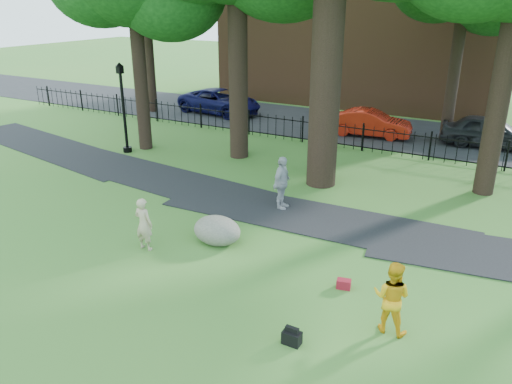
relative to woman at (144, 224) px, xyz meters
The scene contains 15 objects.
ground 2.46m from the woman, ahead, with size 120.00×120.00×0.00m, color #367127.
footpath 5.41m from the woman, 51.70° to the left, with size 36.00×2.60×0.03m, color black.
street 16.48m from the woman, 81.91° to the left, with size 80.00×7.00×0.02m, color black.
iron_fence 12.52m from the woman, 79.33° to the left, with size 44.00×0.04×1.20m.
brick_building 24.91m from the woman, 93.96° to the left, with size 18.00×8.00×12.00m, color brown.
woman is the anchor object (origin of this frame).
man 6.98m from the woman, ahead, with size 0.79×0.62×1.63m, color gold.
pedestrian 4.90m from the woman, 65.11° to the left, with size 1.06×0.44×1.81m, color #A4A5A9.
boulder 2.07m from the woman, 41.19° to the left, with size 1.44×1.08×0.84m, color #6E6B5B.
lamppost 9.93m from the woman, 135.42° to the left, with size 0.40×0.40×4.01m.
backpack 5.68m from the woman, 18.08° to the right, with size 0.38×0.24×0.29m, color black.
red_bag 5.67m from the woman, ahead, with size 0.34×0.21×0.23m, color maroon.
red_sedan 15.14m from the woman, 83.04° to the left, with size 1.42×4.07×1.34m, color #B21E0D.
navy_van 17.59m from the woman, 116.08° to the left, with size 2.41×5.24×1.46m, color #0B0C3B.
grey_car 17.43m from the woman, 65.01° to the left, with size 1.76×4.38×1.49m, color black.
Camera 1 is at (6.48, -9.74, 6.63)m, focal length 35.00 mm.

